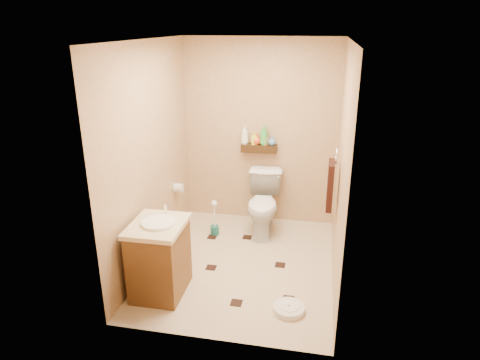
# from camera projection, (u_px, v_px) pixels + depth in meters

# --- Properties ---
(ground) EXTENTS (2.50, 2.50, 0.00)m
(ground) POSITION_uv_depth(u_px,v_px,m) (242.00, 264.00, 4.81)
(ground) COLOR beige
(ground) RESTS_ON ground
(wall_back) EXTENTS (2.00, 0.04, 2.40)m
(wall_back) POSITION_uv_depth(u_px,v_px,m) (260.00, 133.00, 5.54)
(wall_back) COLOR tan
(wall_back) RESTS_ON ground
(wall_front) EXTENTS (2.00, 0.04, 2.40)m
(wall_front) POSITION_uv_depth(u_px,v_px,m) (211.00, 212.00, 3.24)
(wall_front) COLOR tan
(wall_front) RESTS_ON ground
(wall_left) EXTENTS (0.04, 2.50, 2.40)m
(wall_left) POSITION_uv_depth(u_px,v_px,m) (150.00, 157.00, 4.57)
(wall_left) COLOR tan
(wall_left) RESTS_ON ground
(wall_right) EXTENTS (0.04, 2.50, 2.40)m
(wall_right) POSITION_uv_depth(u_px,v_px,m) (342.00, 168.00, 4.21)
(wall_right) COLOR tan
(wall_right) RESTS_ON ground
(ceiling) EXTENTS (2.00, 2.50, 0.02)m
(ceiling) POSITION_uv_depth(u_px,v_px,m) (242.00, 40.00, 3.98)
(ceiling) COLOR silver
(ceiling) RESTS_ON wall_back
(wall_shelf) EXTENTS (0.46, 0.14, 0.10)m
(wall_shelf) POSITION_uv_depth(u_px,v_px,m) (259.00, 148.00, 5.53)
(wall_shelf) COLOR #331F0E
(wall_shelf) RESTS_ON wall_back
(floor_accents) EXTENTS (1.17, 1.45, 0.01)m
(floor_accents) POSITION_uv_depth(u_px,v_px,m) (245.00, 265.00, 4.77)
(floor_accents) COLOR black
(floor_accents) RESTS_ON ground
(toilet) EXTENTS (0.48, 0.78, 0.77)m
(toilet) POSITION_uv_depth(u_px,v_px,m) (264.00, 204.00, 5.42)
(toilet) COLOR white
(toilet) RESTS_ON ground
(vanity) EXTENTS (0.51, 0.62, 0.87)m
(vanity) POSITION_uv_depth(u_px,v_px,m) (159.00, 257.00, 4.19)
(vanity) COLOR brown
(vanity) RESTS_ON ground
(bathroom_scale) EXTENTS (0.34, 0.34, 0.06)m
(bathroom_scale) POSITION_uv_depth(u_px,v_px,m) (289.00, 309.00, 4.01)
(bathroom_scale) COLOR silver
(bathroom_scale) RESTS_ON ground
(toilet_brush) EXTENTS (0.11, 0.11, 0.47)m
(toilet_brush) POSITION_uv_depth(u_px,v_px,m) (215.00, 223.00, 5.42)
(toilet_brush) COLOR #175D56
(toilet_brush) RESTS_ON ground
(towel_ring) EXTENTS (0.12, 0.30, 0.76)m
(towel_ring) POSITION_uv_depth(u_px,v_px,m) (331.00, 183.00, 4.55)
(towel_ring) COLOR silver
(towel_ring) RESTS_ON wall_right
(toilet_paper) EXTENTS (0.12, 0.11, 0.12)m
(toilet_paper) POSITION_uv_depth(u_px,v_px,m) (178.00, 188.00, 5.37)
(toilet_paper) COLOR silver
(toilet_paper) RESTS_ON wall_left
(bottle_a) EXTENTS (0.13, 0.13, 0.25)m
(bottle_a) POSITION_uv_depth(u_px,v_px,m) (245.00, 135.00, 5.51)
(bottle_a) COLOR white
(bottle_a) RESTS_ON wall_shelf
(bottle_b) EXTENTS (0.09, 0.09, 0.17)m
(bottle_b) POSITION_uv_depth(u_px,v_px,m) (254.00, 138.00, 5.50)
(bottle_b) COLOR yellow
(bottle_b) RESTS_ON wall_shelf
(bottle_c) EXTENTS (0.12, 0.12, 0.14)m
(bottle_c) POSITION_uv_depth(u_px,v_px,m) (257.00, 139.00, 5.50)
(bottle_c) COLOR #EB451B
(bottle_c) RESTS_ON wall_shelf
(bottle_d) EXTENTS (0.11, 0.11, 0.26)m
(bottle_d) POSITION_uv_depth(u_px,v_px,m) (264.00, 135.00, 5.46)
(bottle_d) COLOR green
(bottle_d) RESTS_ON wall_shelf
(bottle_e) EXTENTS (0.09, 0.09, 0.15)m
(bottle_e) POSITION_uv_depth(u_px,v_px,m) (265.00, 139.00, 5.48)
(bottle_e) COLOR #E57A4C
(bottle_e) RESTS_ON wall_shelf
(bottle_f) EXTENTS (0.14, 0.14, 0.13)m
(bottle_f) POSITION_uv_depth(u_px,v_px,m) (272.00, 140.00, 5.46)
(bottle_f) COLOR #4B82BD
(bottle_f) RESTS_ON wall_shelf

